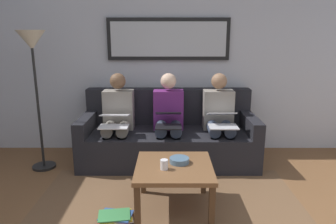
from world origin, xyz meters
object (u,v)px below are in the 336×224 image
(couch, at_px, (168,137))
(laptop_silver, at_px, (222,119))
(person_middle, at_px, (168,116))
(magazine_stack, at_px, (115,217))
(bowl, at_px, (179,160))
(person_right, at_px, (117,116))
(laptop_black, at_px, (168,119))
(coffee_table, at_px, (174,171))
(cup, at_px, (164,165))
(person_left, at_px, (219,116))
(laptop_white, at_px, (114,120))
(framed_mirror, at_px, (168,39))
(standing_lamp, at_px, (32,56))

(couch, relative_size, laptop_silver, 5.74)
(person_middle, bearing_deg, magazine_stack, 70.56)
(couch, xyz_separation_m, magazine_stack, (0.47, 1.40, -0.28))
(bowl, distance_m, person_right, 1.32)
(laptop_black, height_order, person_right, person_right)
(coffee_table, relative_size, cup, 7.83)
(cup, xyz_separation_m, bowl, (-0.14, -0.14, -0.02))
(person_left, relative_size, laptop_white, 3.34)
(person_middle, xyz_separation_m, magazine_stack, (0.47, 1.34, -0.58))
(bowl, relative_size, magazine_stack, 0.55)
(person_left, height_order, person_middle, same)
(person_right, bearing_deg, framed_mirror, -144.47)
(bowl, bearing_deg, coffee_table, 51.46)
(coffee_table, xyz_separation_m, bowl, (-0.05, -0.06, 0.08))
(person_left, relative_size, magazine_stack, 3.45)
(magazine_stack, bearing_deg, coffee_table, -160.38)
(laptop_black, bearing_deg, cup, 87.83)
(bowl, relative_size, laptop_silver, 0.48)
(laptop_white, distance_m, magazine_stack, 1.25)
(bowl, height_order, person_right, person_right)
(person_left, xyz_separation_m, magazine_stack, (1.11, 1.34, -0.58))
(couch, distance_m, person_right, 0.71)
(standing_lamp, bearing_deg, cup, 145.73)
(person_right, bearing_deg, cup, 116.10)
(framed_mirror, distance_m, cup, 1.99)
(person_middle, bearing_deg, bowl, 95.38)
(couch, bearing_deg, standing_lamp, 9.80)
(person_right, xyz_separation_m, standing_lamp, (0.91, 0.20, 0.76))
(couch, relative_size, magazine_stack, 6.65)
(bowl, bearing_deg, person_middle, -84.62)
(person_right, bearing_deg, person_middle, 180.00)
(laptop_white, bearing_deg, standing_lamp, -3.27)
(laptop_silver, bearing_deg, framed_mirror, -47.19)
(bowl, distance_m, standing_lamp, 2.08)
(laptop_silver, relative_size, laptop_white, 1.12)
(couch, height_order, framed_mirror, framed_mirror)
(framed_mirror, bearing_deg, laptop_silver, 132.81)
(couch, distance_m, coffee_table, 1.22)
(person_left, relative_size, laptop_black, 2.90)
(laptop_black, distance_m, person_right, 0.68)
(cup, distance_m, laptop_white, 1.16)
(laptop_white, bearing_deg, coffee_table, 127.62)
(framed_mirror, bearing_deg, person_right, 35.53)
(laptop_silver, bearing_deg, magazine_stack, 44.75)
(laptop_white, bearing_deg, laptop_silver, -179.24)
(laptop_silver, bearing_deg, standing_lamp, -0.92)
(cup, relative_size, person_left, 0.08)
(coffee_table, height_order, laptop_black, laptop_black)
(framed_mirror, height_order, person_right, framed_mirror)
(couch, bearing_deg, cup, 88.33)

